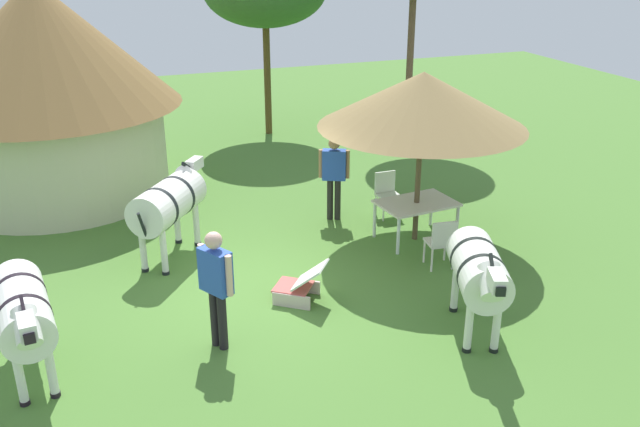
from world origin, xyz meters
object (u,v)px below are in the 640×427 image
at_px(patio_chair_east_end, 442,240).
at_px(shade_umbrella, 423,100).
at_px(zebra_nearest_camera, 169,202).
at_px(zebra_by_umbrella, 479,271).
at_px(patio_dining_table, 416,206).
at_px(guest_beside_umbrella, 334,171).
at_px(patio_chair_near_hut, 387,191).
at_px(zebra_toward_hut, 23,311).
at_px(striped_lounge_chair, 300,285).
at_px(thatched_hut, 46,82).
at_px(standing_watcher, 216,280).

bearing_deg(patio_chair_east_end, shade_umbrella, 90.00).
distance_m(zebra_nearest_camera, zebra_by_umbrella, 5.42).
xyz_separation_m(patio_dining_table, zebra_nearest_camera, (-4.37, 0.81, 0.39)).
xyz_separation_m(patio_chair_east_end, guest_beside_umbrella, (-0.93, 2.64, 0.50)).
height_order(patio_chair_near_hut, zebra_toward_hut, zebra_toward_hut).
height_order(patio_dining_table, patio_chair_east_end, patio_chair_east_end).
bearing_deg(zebra_nearest_camera, striped_lounge_chair, -17.26).
distance_m(thatched_hut, patio_chair_east_end, 8.77).
relative_size(shade_umbrella, striped_lounge_chair, 3.90).
distance_m(patio_chair_east_end, zebra_toward_hut, 6.56).
distance_m(patio_chair_east_end, zebra_nearest_camera, 4.71).
bearing_deg(standing_watcher, zebra_nearest_camera, 153.06).
bearing_deg(patio_chair_east_end, striped_lounge_chair, -168.07).
xyz_separation_m(thatched_hut, patio_chair_east_end, (6.00, -6.09, -1.93)).
xyz_separation_m(patio_chair_near_hut, standing_watcher, (-4.21, -3.50, 0.53)).
distance_m(thatched_hut, zebra_toward_hut, 7.15).
height_order(shade_umbrella, zebra_nearest_camera, shade_umbrella).
bearing_deg(standing_watcher, shade_umbrella, 88.52).
xyz_separation_m(patio_chair_near_hut, zebra_by_umbrella, (-0.70, -4.41, 0.46)).
bearing_deg(standing_watcher, patio_chair_east_end, 74.67).
distance_m(shade_umbrella, standing_watcher, 5.05).
bearing_deg(standing_watcher, zebra_toward_hut, -123.52).
xyz_separation_m(thatched_hut, patio_dining_table, (6.16, -4.87, -1.79)).
bearing_deg(patio_dining_table, zebra_nearest_camera, 169.46).
bearing_deg(standing_watcher, patio_dining_table, 88.52).
bearing_deg(standing_watcher, patio_chair_near_hut, 100.03).
distance_m(patio_dining_table, zebra_nearest_camera, 4.46).
bearing_deg(patio_dining_table, standing_watcher, -151.76).
relative_size(shade_umbrella, patio_chair_near_hut, 4.09).
xyz_separation_m(guest_beside_umbrella, zebra_by_umbrella, (0.38, -4.59, -0.03)).
height_order(shade_umbrella, patio_chair_east_end, shade_umbrella).
height_order(patio_chair_near_hut, striped_lounge_chair, patio_chair_near_hut).
relative_size(thatched_hut, standing_watcher, 3.15).
distance_m(shade_umbrella, patio_dining_table, 1.99).
distance_m(patio_dining_table, patio_chair_near_hut, 1.24).
relative_size(patio_chair_east_end, zebra_by_umbrella, 0.45).
bearing_deg(patio_dining_table, patio_chair_east_end, -97.40).
bearing_deg(patio_chair_near_hut, zebra_by_umbrella, 80.55).
bearing_deg(patio_chair_east_end, zebra_by_umbrella, -98.31).
distance_m(zebra_by_umbrella, zebra_toward_hut, 6.03).
distance_m(shade_umbrella, guest_beside_umbrella, 2.42).
distance_m(striped_lounge_chair, zebra_toward_hut, 4.00).
relative_size(patio_chair_near_hut, standing_watcher, 0.52).
height_order(standing_watcher, zebra_by_umbrella, standing_watcher).
height_order(shade_umbrella, guest_beside_umbrella, shade_umbrella).
bearing_deg(striped_lounge_chair, patio_chair_near_hut, -8.82).
bearing_deg(guest_beside_umbrella, shade_umbrella, -27.63).
xyz_separation_m(striped_lounge_chair, zebra_by_umbrella, (2.05, -1.75, 0.72)).
distance_m(striped_lounge_chair, zebra_by_umbrella, 2.79).
bearing_deg(patio_chair_east_end, guest_beside_umbrella, 116.72).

